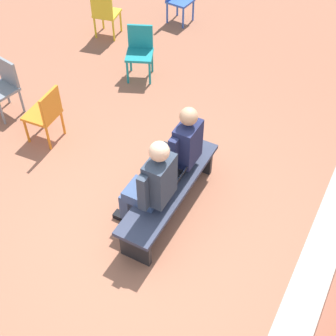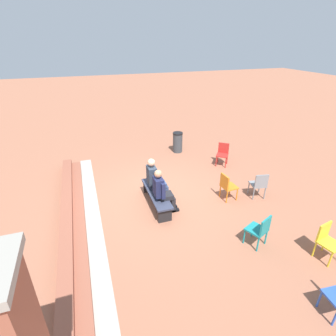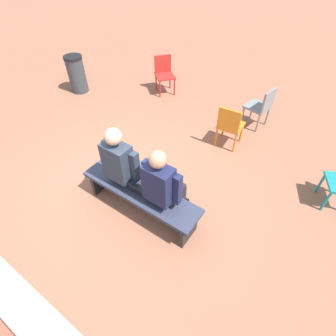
# 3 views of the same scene
# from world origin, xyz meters

# --- Properties ---
(ground_plane) EXTENTS (60.00, 60.00, 0.00)m
(ground_plane) POSITION_xyz_m (0.00, 0.00, 0.00)
(ground_plane) COLOR #9E6047
(concrete_strip) EXTENTS (7.84, 0.40, 0.01)m
(concrete_strip) POSITION_xyz_m (-0.39, 1.89, 0.00)
(concrete_strip) COLOR #A8A399
(concrete_strip) RESTS_ON ground
(bench) EXTENTS (1.80, 0.44, 0.45)m
(bench) POSITION_xyz_m (-0.39, 0.06, 0.35)
(bench) COLOR #33384C
(bench) RESTS_ON ground
(person_student) EXTENTS (0.54, 0.68, 1.34)m
(person_student) POSITION_xyz_m (-0.75, -0.00, 0.72)
(person_student) COLOR #232328
(person_student) RESTS_ON ground
(person_adult) EXTENTS (0.56, 0.71, 1.37)m
(person_adult) POSITION_xyz_m (-0.09, -0.00, 0.73)
(person_adult) COLOR #384C75
(person_adult) RESTS_ON ground
(laptop) EXTENTS (0.32, 0.29, 0.21)m
(laptop) POSITION_xyz_m (-0.46, 0.08, 0.50)
(laptop) COLOR black
(laptop) RESTS_ON bench
(plastic_chair_mid_courtyard) EXTENTS (0.59, 0.59, 0.84)m
(plastic_chair_mid_courtyard) POSITION_xyz_m (1.47, -3.12, 0.48)
(plastic_chair_mid_courtyard) COLOR red
(plastic_chair_mid_courtyard) RESTS_ON ground
(plastic_chair_far_right) EXTENTS (0.49, 0.49, 0.84)m
(plastic_chair_far_right) POSITION_xyz_m (-0.97, -2.99, 0.48)
(plastic_chair_far_right) COLOR gray
(plastic_chair_far_right) RESTS_ON ground
(plastic_chair_near_bench_left) EXTENTS (0.45, 0.45, 0.84)m
(plastic_chair_near_bench_left) POSITION_xyz_m (-0.74, -2.04, 0.48)
(plastic_chair_near_bench_left) COLOR orange
(plastic_chair_near_bench_left) RESTS_ON ground
(litter_bin) EXTENTS (0.42, 0.42, 0.86)m
(litter_bin) POSITION_xyz_m (3.19, -1.93, 0.43)
(litter_bin) COLOR #383D42
(litter_bin) RESTS_ON ground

